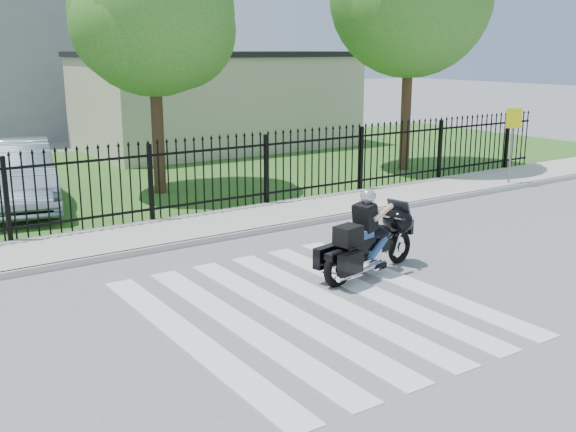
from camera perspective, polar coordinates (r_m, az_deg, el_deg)
ground at (r=10.28m, az=1.91°, el=-7.77°), size 120.00×120.00×0.00m
crosswalk at (r=10.27m, az=1.91°, el=-7.74°), size 5.00×5.50×0.01m
sidewalk at (r=14.40m, az=-9.83°, el=-1.31°), size 40.00×2.00×0.12m
curb at (r=13.52m, az=-8.08°, el=-2.24°), size 40.00×0.12×0.12m
grass_strip at (r=20.85m, az=-17.83°, el=2.82°), size 40.00×12.00×0.02m
iron_fence at (r=15.10m, az=-11.54°, el=2.61°), size 26.00×0.04×1.80m
tree_mid at (r=18.19m, az=-11.42°, el=16.43°), size 4.20×4.20×6.78m
building_low at (r=26.94m, az=-6.07°, el=9.54°), size 10.00×6.00×3.50m
building_low_roof at (r=26.86m, az=-6.18°, el=13.47°), size 10.20×6.20×0.20m
motorcycle_rider at (r=11.62m, az=6.80°, el=-1.95°), size 2.33×1.07×1.56m
parked_car at (r=17.63m, az=-22.17°, el=3.24°), size 2.54×5.16×1.63m
traffic_sign at (r=19.84m, az=18.51°, el=6.93°), size 0.43×0.22×2.09m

